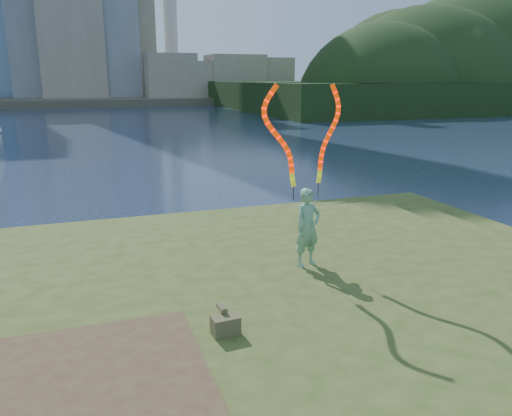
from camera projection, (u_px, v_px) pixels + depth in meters
name	position (u px, v px, depth m)	size (l,w,h in m)	color
ground	(197.00, 308.00, 10.36)	(320.00, 320.00, 0.00)	#19253E
grassy_knoll	(227.00, 348.00, 8.18)	(20.00, 18.00, 0.80)	#374719
dirt_patch	(84.00, 379.00, 6.52)	(3.20, 3.00, 0.02)	#47331E
far_shore	(88.00, 99.00, 96.90)	(320.00, 40.00, 1.20)	#474234
wooded_hill	(464.00, 105.00, 84.14)	(78.00, 50.00, 63.00)	black
woman_with_ribbons	(308.00, 200.00, 10.19)	(1.99, 0.66, 4.03)	#1F763F
canvas_bag	(225.00, 324.00, 7.66)	(0.44, 0.50, 0.40)	#4C452C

